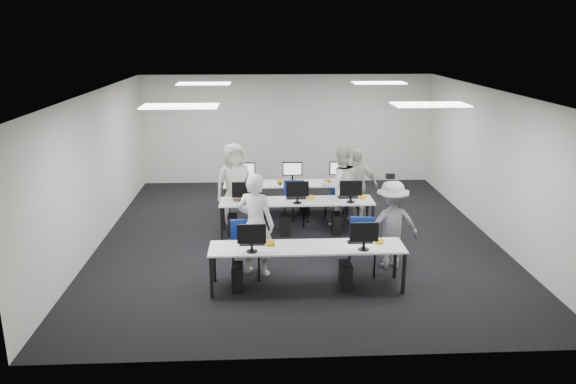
{
  "coord_description": "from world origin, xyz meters",
  "views": [
    {
      "loc": [
        -0.74,
        -10.95,
        4.12
      ],
      "look_at": [
        -0.2,
        -0.09,
        1.0
      ],
      "focal_mm": 35.0,
      "sensor_mm": 36.0,
      "label": 1
    }
  ],
  "objects_px": {
    "chair_3": "(294,211)",
    "chair_5": "(249,212)",
    "chair_2": "(244,211)",
    "chair_7": "(337,207)",
    "chair_6": "(301,208)",
    "student_3": "(355,185)",
    "desk_front": "(307,249)",
    "student_1": "(341,186)",
    "chair_4": "(346,211)",
    "photographer": "(391,225)",
    "chair_0": "(245,260)",
    "chair_1": "(362,256)",
    "student_0": "(256,225)",
    "desk_mid": "(297,203)",
    "student_2": "(235,184)"
  },
  "relations": [
    {
      "from": "chair_2",
      "to": "chair_5",
      "type": "relative_size",
      "value": 1.18
    },
    {
      "from": "chair_1",
      "to": "student_2",
      "type": "xyz_separation_m",
      "value": [
        -2.34,
        2.82,
        0.59
      ]
    },
    {
      "from": "chair_2",
      "to": "chair_7",
      "type": "xyz_separation_m",
      "value": [
        2.11,
        0.21,
        -0.01
      ]
    },
    {
      "from": "chair_4",
      "to": "chair_7",
      "type": "distance_m",
      "value": 0.31
    },
    {
      "from": "chair_1",
      "to": "chair_7",
      "type": "relative_size",
      "value": 1.0
    },
    {
      "from": "chair_5",
      "to": "student_3",
      "type": "distance_m",
      "value": 2.45
    },
    {
      "from": "desk_mid",
      "to": "student_3",
      "type": "height_order",
      "value": "student_3"
    },
    {
      "from": "desk_mid",
      "to": "student_0",
      "type": "xyz_separation_m",
      "value": [
        -0.84,
        -2.0,
        0.23
      ]
    },
    {
      "from": "chair_6",
      "to": "student_3",
      "type": "distance_m",
      "value": 1.35
    },
    {
      "from": "chair_4",
      "to": "chair_6",
      "type": "height_order",
      "value": "chair_4"
    },
    {
      "from": "desk_front",
      "to": "student_3",
      "type": "height_order",
      "value": "student_3"
    },
    {
      "from": "chair_1",
      "to": "chair_5",
      "type": "relative_size",
      "value": 1.15
    },
    {
      "from": "chair_7",
      "to": "student_3",
      "type": "height_order",
      "value": "student_3"
    },
    {
      "from": "student_0",
      "to": "student_2",
      "type": "relative_size",
      "value": 1.02
    },
    {
      "from": "desk_front",
      "to": "photographer",
      "type": "height_order",
      "value": "photographer"
    },
    {
      "from": "chair_6",
      "to": "chair_3",
      "type": "bearing_deg",
      "value": -111.93
    },
    {
      "from": "desk_front",
      "to": "chair_2",
      "type": "relative_size",
      "value": 3.25
    },
    {
      "from": "desk_front",
      "to": "chair_1",
      "type": "height_order",
      "value": "chair_1"
    },
    {
      "from": "chair_4",
      "to": "student_1",
      "type": "relative_size",
      "value": 0.5
    },
    {
      "from": "chair_6",
      "to": "student_3",
      "type": "height_order",
      "value": "student_3"
    },
    {
      "from": "chair_3",
      "to": "chair_5",
      "type": "xyz_separation_m",
      "value": [
        -1.0,
        0.1,
        -0.04
      ]
    },
    {
      "from": "chair_3",
      "to": "student_3",
      "type": "xyz_separation_m",
      "value": [
        1.38,
        0.18,
        0.53
      ]
    },
    {
      "from": "chair_6",
      "to": "photographer",
      "type": "distance_m",
      "value": 3.13
    },
    {
      "from": "chair_1",
      "to": "chair_6",
      "type": "height_order",
      "value": "chair_1"
    },
    {
      "from": "chair_0",
      "to": "chair_7",
      "type": "height_order",
      "value": "chair_0"
    },
    {
      "from": "student_0",
      "to": "chair_5",
      "type": "bearing_deg",
      "value": -63.28
    },
    {
      "from": "chair_2",
      "to": "chair_6",
      "type": "relative_size",
      "value": 1.19
    },
    {
      "from": "desk_front",
      "to": "desk_mid",
      "type": "xyz_separation_m",
      "value": [
        0.0,
        2.6,
        0.0
      ]
    },
    {
      "from": "desk_front",
      "to": "chair_5",
      "type": "xyz_separation_m",
      "value": [
        -1.02,
        3.34,
        -0.42
      ]
    },
    {
      "from": "chair_0",
      "to": "chair_4",
      "type": "xyz_separation_m",
      "value": [
        2.18,
        2.68,
        -0.03
      ]
    },
    {
      "from": "chair_4",
      "to": "student_2",
      "type": "height_order",
      "value": "student_2"
    },
    {
      "from": "desk_mid",
      "to": "photographer",
      "type": "xyz_separation_m",
      "value": [
        1.57,
        -1.81,
        0.12
      ]
    },
    {
      "from": "desk_mid",
      "to": "student_2",
      "type": "height_order",
      "value": "student_2"
    },
    {
      "from": "student_0",
      "to": "student_3",
      "type": "relative_size",
      "value": 1.1
    },
    {
      "from": "chair_6",
      "to": "student_0",
      "type": "distance_m",
      "value": 3.16
    },
    {
      "from": "desk_mid",
      "to": "chair_2",
      "type": "relative_size",
      "value": 3.25
    },
    {
      "from": "chair_2",
      "to": "chair_7",
      "type": "height_order",
      "value": "chair_2"
    },
    {
      "from": "chair_6",
      "to": "chair_2",
      "type": "bearing_deg",
      "value": -158.42
    },
    {
      "from": "chair_2",
      "to": "chair_4",
      "type": "bearing_deg",
      "value": 17.09
    },
    {
      "from": "chair_7",
      "to": "chair_0",
      "type": "bearing_deg",
      "value": -132.97
    },
    {
      "from": "desk_mid",
      "to": "chair_3",
      "type": "height_order",
      "value": "chair_3"
    },
    {
      "from": "chair_7",
      "to": "photographer",
      "type": "distance_m",
      "value": 2.76
    },
    {
      "from": "desk_front",
      "to": "student_1",
      "type": "relative_size",
      "value": 1.78
    },
    {
      "from": "chair_3",
      "to": "student_2",
      "type": "xyz_separation_m",
      "value": [
        -1.3,
        0.16,
        0.6
      ]
    },
    {
      "from": "chair_0",
      "to": "chair_2",
      "type": "height_order",
      "value": "chair_2"
    },
    {
      "from": "desk_front",
      "to": "student_2",
      "type": "bearing_deg",
      "value": 111.22
    },
    {
      "from": "chair_7",
      "to": "chair_5",
      "type": "bearing_deg",
      "value": 174.27
    },
    {
      "from": "photographer",
      "to": "student_1",
      "type": "bearing_deg",
      "value": -82.44
    },
    {
      "from": "desk_front",
      "to": "chair_5",
      "type": "distance_m",
      "value": 3.52
    },
    {
      "from": "chair_4",
      "to": "photographer",
      "type": "distance_m",
      "value": 2.48
    }
  ]
}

